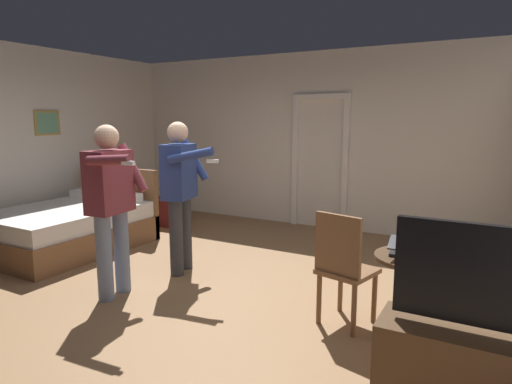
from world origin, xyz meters
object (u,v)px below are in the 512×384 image
object	(u,v)px
side_table	(414,284)
wooden_chair	(343,265)
laptop	(412,251)
person_blue_shirt	(111,199)
bed	(71,226)
suitcase_dark	(170,212)
person_striped_shirt	(180,186)
tv_flatscreen	(481,374)
bottle_on_table	(435,248)

from	to	relation	value
side_table	wooden_chair	size ratio (longest dim) A/B	0.71
laptop	person_blue_shirt	distance (m)	2.77
bed	suitcase_dark	world-z (taller)	bed
side_table	person_blue_shirt	distance (m)	2.84
suitcase_dark	side_table	bearing A→B (deg)	-31.58
person_blue_shirt	person_striped_shirt	world-z (taller)	person_striped_shirt
laptop	suitcase_dark	xyz separation A→B (m)	(-4.17, 2.10, -0.53)
side_table	suitcase_dark	world-z (taller)	side_table
wooden_chair	person_striped_shirt	bearing A→B (deg)	168.55
side_table	suitcase_dark	distance (m)	4.68
laptop	wooden_chair	bearing A→B (deg)	178.58
bed	person_blue_shirt	distance (m)	2.10
laptop	suitcase_dark	size ratio (longest dim) A/B	0.65
tv_flatscreen	person_striped_shirt	size ratio (longest dim) A/B	0.71
side_table	person_striped_shirt	world-z (taller)	person_striped_shirt
side_table	laptop	size ratio (longest dim) A/B	2.02
wooden_chair	side_table	bearing A→B (deg)	3.00
side_table	bottle_on_table	world-z (taller)	bottle_on_table
bottle_on_table	person_blue_shirt	size ratio (longest dim) A/B	0.15
side_table	suitcase_dark	xyz separation A→B (m)	(-4.20, 2.05, -0.25)
person_striped_shirt	suitcase_dark	bearing A→B (deg)	133.59
bottle_on_table	wooden_chair	bearing A→B (deg)	175.93
bottle_on_table	person_striped_shirt	xyz separation A→B (m)	(-2.75, 0.46, 0.19)
wooden_chair	bottle_on_table	bearing A→B (deg)	-4.07
person_blue_shirt	person_striped_shirt	bearing A→B (deg)	80.70
side_table	person_blue_shirt	xyz separation A→B (m)	(-2.75, -0.50, 0.52)
side_table	wooden_chair	distance (m)	0.57
wooden_chair	person_blue_shirt	bearing A→B (deg)	-167.94
person_striped_shirt	bottle_on_table	bearing A→B (deg)	-9.58
person_striped_shirt	tv_flatscreen	bearing A→B (deg)	-22.70
bottle_on_table	wooden_chair	world-z (taller)	wooden_chair
bed	side_table	xyz separation A→B (m)	(4.53, -0.40, 0.17)
bed	tv_flatscreen	bearing A→B (deg)	-14.69
tv_flatscreen	person_striped_shirt	distance (m)	3.44
bed	person_blue_shirt	world-z (taller)	person_blue_shirt
side_table	person_striped_shirt	bearing A→B (deg)	171.63
person_blue_shirt	suitcase_dark	bearing A→B (deg)	119.55
person_striped_shirt	suitcase_dark	size ratio (longest dim) A/B	3.20
bottle_on_table	person_striped_shirt	size ratio (longest dim) A/B	0.15
suitcase_dark	laptop	bearing A→B (deg)	-32.20
person_blue_shirt	bed	bearing A→B (deg)	153.22
bed	bottle_on_table	world-z (taller)	bed
tv_flatscreen	suitcase_dark	world-z (taller)	tv_flatscreen
suitcase_dark	bed	bearing A→B (deg)	-106.78
tv_flatscreen	bottle_on_table	size ratio (longest dim) A/B	4.66
wooden_chair	suitcase_dark	size ratio (longest dim) A/B	1.84
tv_flatscreen	person_blue_shirt	xyz separation A→B (m)	(-3.26, 0.42, 0.62)
suitcase_dark	wooden_chair	bearing A→B (deg)	-35.36
tv_flatscreen	laptop	xyz separation A→B (m)	(-0.54, 0.88, 0.39)
tv_flatscreen	side_table	world-z (taller)	tv_flatscreen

